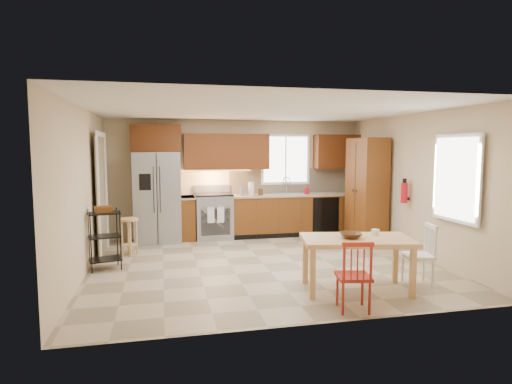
{
  "coord_description": "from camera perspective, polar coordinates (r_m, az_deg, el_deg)",
  "views": [
    {
      "loc": [
        -1.61,
        -6.7,
        1.89
      ],
      "look_at": [
        -0.03,
        0.4,
        1.15
      ],
      "focal_mm": 30.0,
      "sensor_mm": 36.0,
      "label": 1
    }
  ],
  "objects": [
    {
      "name": "floor",
      "position": [
        7.14,
        0.97,
        -9.53
      ],
      "size": [
        5.5,
        5.5,
        0.0
      ],
      "primitive_type": "plane",
      "color": "tan",
      "rests_on": "ground"
    },
    {
      "name": "ceiling",
      "position": [
        6.91,
        1.01,
        10.87
      ],
      "size": [
        5.5,
        5.0,
        0.02
      ],
      "primitive_type": "cube",
      "color": "silver",
      "rests_on": "ground"
    },
    {
      "name": "wall_back",
      "position": [
        9.36,
        -2.59,
        1.88
      ],
      "size": [
        5.5,
        0.02,
        2.5
      ],
      "primitive_type": "cube",
      "color": "#CCB793",
      "rests_on": "ground"
    },
    {
      "name": "wall_front",
      "position": [
        4.54,
        8.38,
        -2.34
      ],
      "size": [
        5.5,
        0.02,
        2.5
      ],
      "primitive_type": "cube",
      "color": "#CCB793",
      "rests_on": "ground"
    },
    {
      "name": "wall_left",
      "position": [
        6.82,
        -22.08,
        0.01
      ],
      "size": [
        0.02,
        5.0,
        2.5
      ],
      "primitive_type": "cube",
      "color": "#CCB793",
      "rests_on": "ground"
    },
    {
      "name": "wall_right",
      "position": [
        8.02,
        20.48,
        0.86
      ],
      "size": [
        0.02,
        5.0,
        2.5
      ],
      "primitive_type": "cube",
      "color": "#CCB793",
      "rests_on": "ground"
    },
    {
      "name": "refrigerator",
      "position": [
        8.88,
        -13.03,
        -0.68
      ],
      "size": [
        0.92,
        0.75,
        1.82
      ],
      "primitive_type": "cube",
      "color": "gray",
      "rests_on": "floor"
    },
    {
      "name": "range_stove",
      "position": [
        9.06,
        -5.65,
        -3.3
      ],
      "size": [
        0.76,
        0.63,
        0.92
      ],
      "primitive_type": "cube",
      "color": "gray",
      "rests_on": "floor"
    },
    {
      "name": "base_cabinet_narrow",
      "position": [
        9.03,
        -9.14,
        -3.44
      ],
      "size": [
        0.3,
        0.6,
        0.9
      ],
      "primitive_type": "cube",
      "color": "brown",
      "rests_on": "floor"
    },
    {
      "name": "base_cabinet_run",
      "position": [
        9.47,
        5.48,
        -2.97
      ],
      "size": [
        2.92,
        0.6,
        0.9
      ],
      "primitive_type": "cube",
      "color": "brown",
      "rests_on": "floor"
    },
    {
      "name": "dishwasher",
      "position": [
        9.39,
        9.28,
        -3.09
      ],
      "size": [
        0.6,
        0.02,
        0.78
      ],
      "primitive_type": "cube",
      "color": "black",
      "rests_on": "floor"
    },
    {
      "name": "backsplash",
      "position": [
        9.65,
        5.0,
        1.54
      ],
      "size": [
        2.92,
        0.03,
        0.55
      ],
      "primitive_type": "cube",
      "color": "#C6B295",
      "rests_on": "wall_back"
    },
    {
      "name": "upper_over_fridge",
      "position": [
        9.02,
        -13.19,
        6.99
      ],
      "size": [
        1.0,
        0.35,
        0.55
      ],
      "primitive_type": "cube",
      "color": "#54240E",
      "rests_on": "wall_back"
    },
    {
      "name": "upper_left_block",
      "position": [
        9.12,
        -3.97,
        5.39
      ],
      "size": [
        1.8,
        0.35,
        0.75
      ],
      "primitive_type": "cube",
      "color": "#54240E",
      "rests_on": "wall_back"
    },
    {
      "name": "upper_right_block",
      "position": [
        9.81,
        10.69,
        5.33
      ],
      "size": [
        1.0,
        0.35,
        0.75
      ],
      "primitive_type": "cube",
      "color": "#54240E",
      "rests_on": "wall_back"
    },
    {
      "name": "window_back",
      "position": [
        9.57,
        3.94,
        4.36
      ],
      "size": [
        1.12,
        0.04,
        1.12
      ],
      "primitive_type": "cube",
      "color": "white",
      "rests_on": "wall_back"
    },
    {
      "name": "sink",
      "position": [
        9.36,
        4.39,
        -0.53
      ],
      "size": [
        0.62,
        0.46,
        0.16
      ],
      "primitive_type": "cube",
      "color": "gray",
      "rests_on": "base_cabinet_run"
    },
    {
      "name": "undercab_glow",
      "position": [
        9.07,
        -5.8,
        2.87
      ],
      "size": [
        1.6,
        0.3,
        0.01
      ],
      "primitive_type": "cube",
      "color": "#FFBF66",
      "rests_on": "wall_back"
    },
    {
      "name": "soap_bottle",
      "position": [
        9.37,
        6.8,
        0.29
      ],
      "size": [
        0.09,
        0.09,
        0.19
      ],
      "primitive_type": "imported",
      "color": "#B50C18",
      "rests_on": "base_cabinet_run"
    },
    {
      "name": "paper_towel",
      "position": [
        9.08,
        -0.64,
        0.44
      ],
      "size": [
        0.12,
        0.12,
        0.28
      ],
      "primitive_type": "cylinder",
      "color": "silver",
      "rests_on": "base_cabinet_run"
    },
    {
      "name": "canister_steel",
      "position": [
        9.05,
        -1.88,
        0.1
      ],
      "size": [
        0.11,
        0.11,
        0.18
      ],
      "primitive_type": "cylinder",
      "color": "gray",
      "rests_on": "base_cabinet_run"
    },
    {
      "name": "canister_wood",
      "position": [
        9.1,
        0.63,
        0.01
      ],
      "size": [
        0.1,
        0.1,
        0.14
      ],
      "primitive_type": "cylinder",
      "color": "#492E13",
      "rests_on": "base_cabinet_run"
    },
    {
      "name": "pantry",
      "position": [
        8.91,
        14.51,
        0.21
      ],
      "size": [
        0.5,
        0.95,
        2.1
      ],
      "primitive_type": "cube",
      "color": "brown",
      "rests_on": "floor"
    },
    {
      "name": "fire_extinguisher",
      "position": [
        8.09,
        19.15,
        -0.11
      ],
      "size": [
        0.12,
        0.12,
        0.36
      ],
      "primitive_type": "cylinder",
      "color": "#B50C18",
      "rests_on": "wall_right"
    },
    {
      "name": "window_right",
      "position": [
        7.02,
        25.16,
        1.67
      ],
      "size": [
        0.04,
        1.02,
        1.32
      ],
      "primitive_type": "cube",
      "color": "white",
      "rests_on": "wall_right"
    },
    {
      "name": "doorway",
      "position": [
        8.11,
        -19.96,
        -0.48
      ],
      "size": [
        0.04,
        0.95,
        2.1
      ],
      "primitive_type": "cube",
      "color": "#8C7A59",
      "rests_on": "wall_left"
    },
    {
      "name": "dining_table",
      "position": [
        5.93,
        13.22,
        -9.41
      ],
      "size": [
        1.56,
        1.07,
        0.7
      ],
      "primitive_type": null,
      "rotation": [
        0.0,
        0.0,
        -0.2
      ],
      "color": "#DFAA6F",
      "rests_on": "floor"
    },
    {
      "name": "chair_red",
      "position": [
        5.2,
        12.86,
        -10.75
      ],
      "size": [
        0.46,
        0.46,
        0.84
      ],
      "primitive_type": null,
      "rotation": [
        0.0,
        0.0,
        -0.2
      ],
      "color": "#A22618",
      "rests_on": "floor"
    },
    {
      "name": "chair_white",
      "position": [
        6.41,
        20.79,
        -7.82
      ],
      "size": [
        0.46,
        0.46,
        0.84
      ],
      "primitive_type": null,
      "rotation": [
        0.0,
        0.0,
        1.37
      ],
      "color": "silver",
      "rests_on": "floor"
    },
    {
      "name": "table_bowl",
      "position": [
        5.81,
        12.5,
        -6.08
      ],
      "size": [
        0.34,
        0.34,
        0.07
      ],
      "primitive_type": "imported",
      "rotation": [
        0.0,
        0.0,
        -0.2
      ],
      "color": "#492E13",
      "rests_on": "dining_table"
    },
    {
      "name": "table_jar",
      "position": [
        6.06,
        15.62,
        -5.4
      ],
      "size": [
        0.11,
        0.11,
        0.11
      ],
      "primitive_type": "cylinder",
      "rotation": [
        0.0,
        0.0,
        -0.2
      ],
      "color": "silver",
      "rests_on": "dining_table"
    },
    {
      "name": "bar_stool",
      "position": [
        7.93,
        -16.52,
        -5.75
      ],
      "size": [
        0.4,
        0.4,
        0.67
      ],
      "primitive_type": null,
      "rotation": [
        0.0,
        0.0,
        0.3
      ],
      "color": "#DFAA6F",
      "rests_on": "floor"
    },
    {
      "name": "utility_cart",
      "position": [
        7.13,
        -19.54,
        -5.99
      ],
      "size": [
        0.55,
        0.47,
        0.94
      ],
      "primitive_type": null,
      "rotation": [
        0.0,
        0.0,
        0.25
      ],
      "color": "black",
      "rests_on": "floor"
    }
  ]
}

